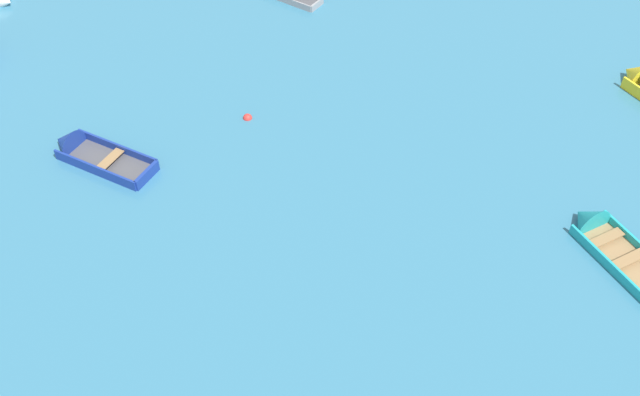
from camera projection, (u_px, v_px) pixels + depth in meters
rowboat_deep_blue_far_right at (83, 150)px, 26.90m from camera, size 4.33×2.20×1.23m
rowboat_turquoise_outer_right at (599, 233)px, 24.10m from camera, size 3.68×3.85×1.34m
mooring_buoy_midfield at (248, 118)px, 28.48m from camera, size 0.36×0.36×0.36m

